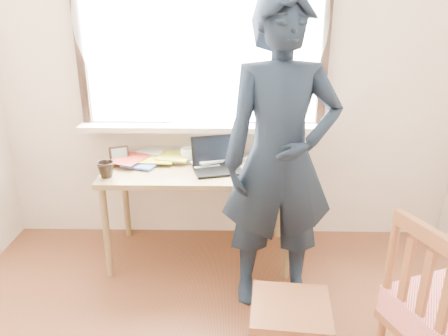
{
  "coord_description": "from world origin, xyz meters",
  "views": [
    {
      "loc": [
        0.02,
        -1.26,
        1.81
      ],
      "look_at": [
        -0.02,
        0.95,
        0.97
      ],
      "focal_mm": 35.0,
      "sensor_mm": 36.0,
      "label": 1
    }
  ],
  "objects_px": {
    "laptop": "(216,162)",
    "work_chair": "(290,315)",
    "desk": "(199,177)",
    "person": "(280,160)",
    "mug_white": "(189,154)",
    "mug_dark": "(106,170)"
  },
  "relations": [
    {
      "from": "mug_white",
      "to": "work_chair",
      "type": "bearing_deg",
      "value": -63.6
    },
    {
      "from": "desk",
      "to": "person",
      "type": "relative_size",
      "value": 0.7
    },
    {
      "from": "person",
      "to": "desk",
      "type": "bearing_deg",
      "value": 132.59
    },
    {
      "from": "laptop",
      "to": "person",
      "type": "height_order",
      "value": "person"
    },
    {
      "from": "desk",
      "to": "mug_dark",
      "type": "bearing_deg",
      "value": -161.84
    },
    {
      "from": "desk",
      "to": "work_chair",
      "type": "xyz_separation_m",
      "value": [
        0.53,
        -1.11,
        -0.3
      ]
    },
    {
      "from": "laptop",
      "to": "work_chair",
      "type": "relative_size",
      "value": 0.9
    },
    {
      "from": "laptop",
      "to": "mug_white",
      "type": "relative_size",
      "value": 3.15
    },
    {
      "from": "mug_white",
      "to": "mug_dark",
      "type": "height_order",
      "value": "mug_dark"
    },
    {
      "from": "mug_white",
      "to": "person",
      "type": "xyz_separation_m",
      "value": [
        0.6,
        -0.62,
        0.18
      ]
    },
    {
      "from": "laptop",
      "to": "work_chair",
      "type": "distance_m",
      "value": 1.22
    },
    {
      "from": "mug_white",
      "to": "person",
      "type": "relative_size",
      "value": 0.06
    },
    {
      "from": "mug_dark",
      "to": "work_chair",
      "type": "distance_m",
      "value": 1.52
    },
    {
      "from": "desk",
      "to": "mug_white",
      "type": "xyz_separation_m",
      "value": [
        -0.08,
        0.14,
        0.12
      ]
    },
    {
      "from": "mug_white",
      "to": "mug_dark",
      "type": "xyz_separation_m",
      "value": [
        -0.52,
        -0.34,
        0.01
      ]
    },
    {
      "from": "mug_dark",
      "to": "laptop",
      "type": "bearing_deg",
      "value": 12.6
    },
    {
      "from": "work_chair",
      "to": "person",
      "type": "distance_m",
      "value": 0.87
    },
    {
      "from": "desk",
      "to": "work_chair",
      "type": "distance_m",
      "value": 1.26
    },
    {
      "from": "desk",
      "to": "laptop",
      "type": "height_order",
      "value": "laptop"
    },
    {
      "from": "laptop",
      "to": "mug_dark",
      "type": "relative_size",
      "value": 3.28
    },
    {
      "from": "laptop",
      "to": "person",
      "type": "bearing_deg",
      "value": -48.74
    },
    {
      "from": "person",
      "to": "laptop",
      "type": "bearing_deg",
      "value": 126.58
    }
  ]
}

